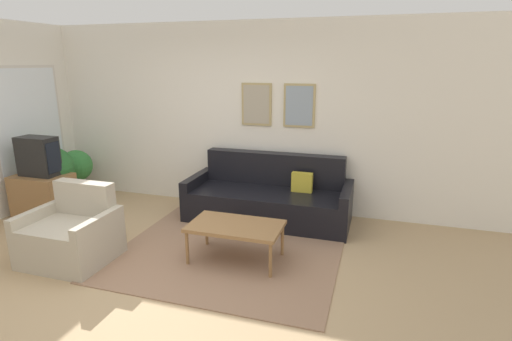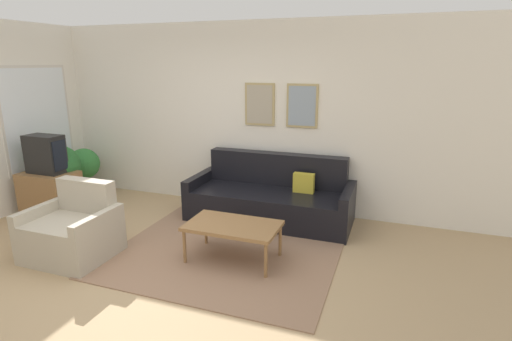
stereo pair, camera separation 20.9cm
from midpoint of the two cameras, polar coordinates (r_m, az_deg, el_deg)
The scene contains 10 objects.
ground_plane at distance 4.33m, azimuth -16.51°, elevation -14.97°, with size 16.00×16.00×0.00m, color tan.
area_rug at distance 4.77m, azimuth -5.04°, elevation -11.31°, with size 2.52×2.29×0.01m.
wall_back at distance 5.97m, azimuth -4.38°, elevation 7.67°, with size 8.00×0.09×2.70m.
couch at distance 5.57m, azimuth 0.82°, elevation -4.01°, with size 2.24×0.90×0.89m.
coffee_table at distance 4.40m, azimuth -4.30°, elevation -8.14°, with size 1.01×0.59×0.43m.
tv_stand at distance 6.43m, azimuth -28.87°, elevation -3.22°, with size 0.75×0.51×0.62m.
tv at distance 6.29m, azimuth -29.51°, elevation 1.78°, with size 0.53×0.28×0.54m.
armchair at distance 4.94m, azimuth -25.93°, elevation -8.35°, with size 0.89×0.76×0.83m.
potted_plant_tall at distance 6.49m, azimuth -27.85°, elevation -0.06°, with size 0.59×0.59×0.96m.
potted_plant_by_window at distance 7.09m, azimuth -25.03°, elevation 0.40°, with size 0.50×0.50×0.77m.
Camera 1 is at (2.10, -3.09, 2.13)m, focal length 28.00 mm.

